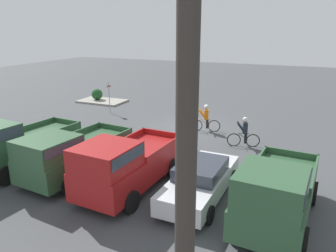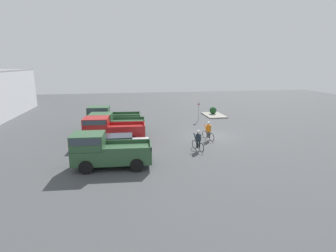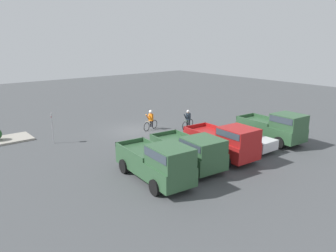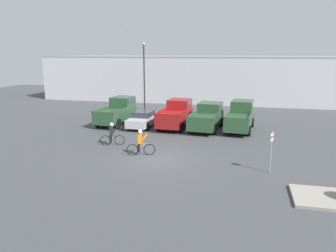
{
  "view_description": "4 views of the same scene",
  "coord_description": "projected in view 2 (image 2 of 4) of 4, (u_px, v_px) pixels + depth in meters",
  "views": [
    {
      "loc": [
        -6.93,
        19.36,
        6.22
      ],
      "look_at": [
        -0.22,
        4.15,
        1.2
      ],
      "focal_mm": 35.0,
      "sensor_mm": 36.0,
      "label": 1
    },
    {
      "loc": [
        -23.31,
        8.2,
        6.79
      ],
      "look_at": [
        -0.22,
        4.15,
        1.2
      ],
      "focal_mm": 28.0,
      "sensor_mm": 36.0,
      "label": 2
    },
    {
      "loc": [
        14.89,
        22.72,
        7.55
      ],
      "look_at": [
        -0.22,
        4.15,
        1.2
      ],
      "focal_mm": 35.0,
      "sensor_mm": 36.0,
      "label": 3
    },
    {
      "loc": [
        5.26,
        -18.81,
        6.53
      ],
      "look_at": [
        -0.22,
        4.15,
        1.2
      ],
      "focal_mm": 35.0,
      "sensor_mm": 36.0,
      "label": 4
    }
  ],
  "objects": [
    {
      "name": "ground_plane",
      "position": [
        210.0,
        136.0,
        25.29
      ],
      "size": [
        80.0,
        80.0,
        0.0
      ],
      "primitive_type": "plane",
      "color": "#424447"
    },
    {
      "name": "pickup_truck_0",
      "position": [
        105.0,
        150.0,
        17.37
      ],
      "size": [
        2.53,
        5.28,
        2.36
      ],
      "color": "#2D5133",
      "rests_on": "ground_plane"
    },
    {
      "name": "sedan_0",
      "position": [
        118.0,
        144.0,
        20.27
      ],
      "size": [
        2.0,
        4.81,
        1.42
      ],
      "color": "silver",
      "rests_on": "ground_plane"
    },
    {
      "name": "pickup_truck_1",
      "position": [
        110.0,
        130.0,
        22.75
      ],
      "size": [
        2.53,
        5.32,
        2.3
      ],
      "color": "maroon",
      "rests_on": "ground_plane"
    },
    {
      "name": "pickup_truck_2",
      "position": [
        113.0,
        124.0,
        25.5
      ],
      "size": [
        2.7,
        5.44,
        2.13
      ],
      "color": "#2D5133",
      "rests_on": "ground_plane"
    },
    {
      "name": "pickup_truck_3",
      "position": [
        110.0,
        117.0,
        28.09
      ],
      "size": [
        2.51,
        5.64,
        2.35
      ],
      "color": "#2D5133",
      "rests_on": "ground_plane"
    },
    {
      "name": "cyclist_0",
      "position": [
        208.0,
        130.0,
        23.83
      ],
      "size": [
        1.8,
        0.62,
        1.72
      ],
      "color": "black",
      "rests_on": "ground_plane"
    },
    {
      "name": "cyclist_1",
      "position": [
        198.0,
        140.0,
        20.93
      ],
      "size": [
        1.7,
        0.6,
        1.68
      ],
      "color": "black",
      "rests_on": "ground_plane"
    },
    {
      "name": "fire_lane_sign",
      "position": [
        199.0,
        109.0,
        31.58
      ],
      "size": [
        0.17,
        0.27,
        2.37
      ],
      "color": "#9E9EA3",
      "rests_on": "ground_plane"
    },
    {
      "name": "curb_island",
      "position": [
        214.0,
        115.0,
        35.05
      ],
      "size": [
        3.94,
        2.42,
        0.15
      ],
      "primitive_type": "cube",
      "color": "gray",
      "rests_on": "ground_plane"
    },
    {
      "name": "shrub",
      "position": [
        213.0,
        110.0,
        35.44
      ],
      "size": [
        0.95,
        0.95,
        0.95
      ],
      "color": "#1E4C23",
      "rests_on": "curb_island"
    }
  ]
}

